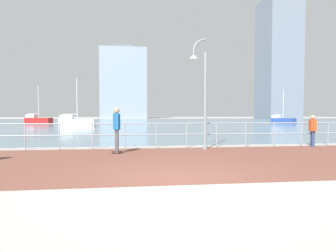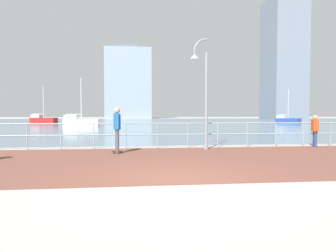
# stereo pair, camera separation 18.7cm
# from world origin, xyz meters

# --- Properties ---
(ground) EXTENTS (220.00, 220.00, 0.00)m
(ground) POSITION_xyz_m (0.00, 40.00, 0.00)
(ground) COLOR #ADAAA5
(brick_paving) EXTENTS (28.00, 6.85, 0.01)m
(brick_paving) POSITION_xyz_m (0.00, 2.80, 0.00)
(brick_paving) COLOR brown
(brick_paving) RESTS_ON ground
(harbor_water) EXTENTS (180.00, 88.00, 0.00)m
(harbor_water) POSITION_xyz_m (0.00, 51.23, 0.00)
(harbor_water) COLOR slate
(harbor_water) RESTS_ON ground
(waterfront_railing) EXTENTS (25.25, 0.06, 1.14)m
(waterfront_railing) POSITION_xyz_m (-0.00, 6.23, 0.79)
(waterfront_railing) COLOR #8C99A3
(waterfront_railing) RESTS_ON ground
(lamppost) EXTENTS (0.81, 0.36, 4.81)m
(lamppost) POSITION_xyz_m (1.92, 5.61, 2.66)
(lamppost) COLOR gray
(lamppost) RESTS_ON ground
(skateboarder) EXTENTS (0.41, 0.56, 1.80)m
(skateboarder) POSITION_xyz_m (-1.68, 4.63, 1.08)
(skateboarder) COLOR black
(skateboarder) RESTS_ON ground
(bystander) EXTENTS (0.31, 0.56, 1.49)m
(bystander) POSITION_xyz_m (7.35, 5.88, 0.87)
(bystander) COLOR navy
(bystander) RESTS_ON ground
(sailboat_blue) EXTENTS (4.28, 1.41, 5.98)m
(sailboat_blue) POSITION_xyz_m (-7.86, 30.20, 0.57)
(sailboat_blue) COLOR white
(sailboat_blue) RESTS_ON ground
(sailboat_gray) EXTENTS (3.05, 4.14, 5.68)m
(sailboat_gray) POSITION_xyz_m (24.34, 39.26, 0.54)
(sailboat_gray) COLOR #284799
(sailboat_gray) RESTS_ON ground
(sailboat_navy) EXTENTS (4.64, 2.69, 6.23)m
(sailboat_navy) POSITION_xyz_m (-16.42, 43.57, 0.59)
(sailboat_navy) COLOR #B21E1E
(sailboat_navy) RESTS_ON ground
(tower_concrete) EXTENTS (16.81, 16.30, 27.65)m
(tower_concrete) POSITION_xyz_m (-3.64, 105.74, 13.00)
(tower_concrete) COLOR #8493A3
(tower_concrete) RESTS_ON ground
(tower_slate) EXTENTS (10.45, 12.01, 39.69)m
(tower_slate) POSITION_xyz_m (45.58, 80.72, 19.01)
(tower_slate) COLOR slate
(tower_slate) RESTS_ON ground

